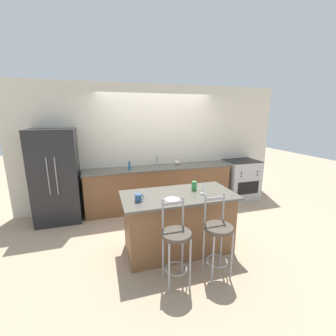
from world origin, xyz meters
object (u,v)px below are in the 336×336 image
refrigerator (56,176)px  wine_glass (203,186)px  tumbler_cup (194,186)px  pumpkin_decoration (177,162)px  bar_stool_near (176,242)px  oven_range (241,179)px  dinner_plate (172,199)px  bar_stool_far (218,235)px  coffee_mug (138,198)px  soap_bottle (130,166)px

refrigerator → wine_glass: size_ratio=10.40×
tumbler_cup → pumpkin_decoration: size_ratio=1.15×
bar_stool_near → oven_range: bearing=43.0°
bar_stool_near → wine_glass: bearing=44.0°
bar_stool_near → dinner_plate: bearing=77.4°
bar_stool_near → tumbler_cup: 1.06m
wine_glass → bar_stool_far: bearing=-97.4°
wine_glass → coffee_mug: 0.98m
wine_glass → coffee_mug: wine_glass is taller
bar_stool_near → bar_stool_far: bearing=-1.2°
refrigerator → oven_range: (4.14, 0.02, -0.42)m
bar_stool_far → soap_bottle: (-0.79, 2.32, 0.44)m
oven_range → pumpkin_decoration: (-1.63, 0.16, 0.50)m
dinner_plate → bar_stool_near: bearing=-102.6°
refrigerator → oven_range: refrigerator is taller
pumpkin_decoration → soap_bottle: size_ratio=0.65×
refrigerator → bar_stool_far: refrigerator is taller
bar_stool_far → tumbler_cup: bearing=88.8°
bar_stool_near → wine_glass: size_ratio=6.28×
bar_stool_near → tumbler_cup: size_ratio=7.84×
coffee_mug → soap_bottle: soap_bottle is taller
bar_stool_far → soap_bottle: 2.49m
oven_range → coffee_mug: coffee_mug is taller
wine_glass → soap_bottle: (-0.87, 1.70, -0.01)m
oven_range → bar_stool_far: bar_stool_far is taller
refrigerator → bar_stool_far: 3.21m
refrigerator → coffee_mug: (1.29, -1.73, 0.05)m
dinner_plate → coffee_mug: (-0.45, 0.09, 0.04)m
refrigerator → dinner_plate: bearing=-46.2°
dinner_plate → tumbler_cup: (0.46, 0.30, 0.06)m
refrigerator → wine_glass: (2.27, -1.71, 0.12)m
oven_range → refrigerator: bearing=-179.8°
refrigerator → bar_stool_near: refrigerator is taller
pumpkin_decoration → soap_bottle: 1.13m
oven_range → bar_stool_far: size_ratio=0.89×
refrigerator → soap_bottle: (1.40, -0.01, 0.11)m
bar_stool_far → tumbler_cup: 0.91m
tumbler_cup → bar_stool_far: bearing=-91.2°
wine_glass → pumpkin_decoration: size_ratio=1.43×
wine_glass → soap_bottle: 1.91m
coffee_mug → tumbler_cup: bearing=13.1°
refrigerator → wine_glass: bearing=-37.0°
oven_range → bar_stool_far: bearing=-129.7°
wine_glass → pumpkin_decoration: bearing=82.6°
refrigerator → tumbler_cup: bearing=-34.6°
bar_stool_far → refrigerator: bearing=133.2°
dinner_plate → wine_glass: bearing=12.2°
soap_bottle → bar_stool_near: bearing=-84.2°
refrigerator → wine_glass: 2.84m
dinner_plate → pumpkin_decoration: pumpkin_decoration is taller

